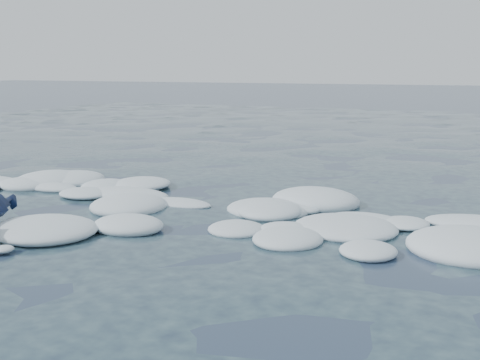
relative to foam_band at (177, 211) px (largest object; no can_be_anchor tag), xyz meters
name	(u,v)px	position (x,y,z in m)	size (l,w,h in m)	color
ground	(132,230)	(0.00, -1.03, 0.00)	(120.00, 120.00, 0.00)	#1D2C45
foam_band	(177,211)	(0.00, 0.00, 0.00)	(12.00, 3.10, 0.30)	white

